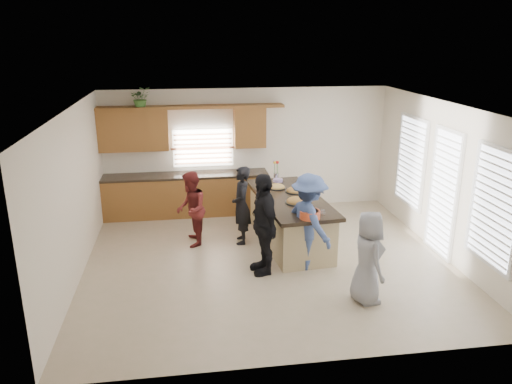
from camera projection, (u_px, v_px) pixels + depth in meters
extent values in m
plane|color=#BDA68C|center=(268.00, 261.00, 9.09)|extent=(6.50, 6.50, 0.00)
cube|color=silver|center=(247.00, 149.00, 11.49)|extent=(6.50, 0.02, 2.80)
cube|color=silver|center=(311.00, 262.00, 5.84)|extent=(6.50, 0.02, 2.80)
cube|color=silver|center=(74.00, 196.00, 8.22)|extent=(0.02, 6.00, 2.80)
cube|color=silver|center=(443.00, 180.00, 9.11)|extent=(0.02, 6.00, 2.80)
cube|color=white|center=(269.00, 106.00, 8.24)|extent=(6.50, 6.00, 0.02)
cube|color=#955A2B|center=(186.00, 195.00, 11.29)|extent=(3.65, 0.62, 0.90)
cube|color=black|center=(185.00, 175.00, 11.15)|extent=(3.70, 0.65, 0.05)
cube|color=#955A2B|center=(133.00, 130.00, 10.81)|extent=(1.50, 0.36, 0.90)
cube|color=#955A2B|center=(250.00, 127.00, 11.17)|extent=(0.70, 0.36, 0.90)
cube|color=#955A2B|center=(192.00, 107.00, 10.84)|extent=(4.05, 0.40, 0.06)
cube|color=brown|center=(203.00, 148.00, 11.30)|extent=(1.35, 0.08, 0.85)
cube|color=white|center=(411.00, 161.00, 10.33)|extent=(0.06, 1.10, 1.75)
cube|color=white|center=(443.00, 193.00, 9.08)|extent=(0.06, 0.85, 2.25)
cube|color=white|center=(494.00, 207.00, 7.59)|extent=(0.06, 1.10, 1.75)
cube|color=tan|center=(290.00, 222.00, 9.75)|extent=(1.23, 2.58, 0.88)
cube|color=black|center=(290.00, 199.00, 9.61)|extent=(1.39, 2.79, 0.07)
cube|color=black|center=(289.00, 240.00, 9.87)|extent=(1.14, 2.49, 0.08)
cylinder|color=black|center=(297.00, 202.00, 9.24)|extent=(0.43, 0.43, 0.02)
ellipsoid|color=#AC8436|center=(297.00, 202.00, 9.24)|extent=(0.39, 0.39, 0.18)
cylinder|color=black|center=(295.00, 192.00, 9.87)|extent=(0.37, 0.37, 0.02)
ellipsoid|color=#AC8436|center=(295.00, 191.00, 9.87)|extent=(0.33, 0.33, 0.15)
cylinder|color=black|center=(277.00, 188.00, 10.11)|extent=(0.35, 0.35, 0.02)
ellipsoid|color=tan|center=(277.00, 187.00, 10.10)|extent=(0.32, 0.32, 0.14)
cylinder|color=#E25229|center=(310.00, 214.00, 8.46)|extent=(0.35, 0.35, 0.14)
cylinder|color=#F3F0C1|center=(310.00, 212.00, 8.45)|extent=(0.29, 0.29, 0.04)
cylinder|color=white|center=(323.00, 212.00, 8.62)|extent=(0.08, 0.08, 0.09)
cylinder|color=#9E83BF|center=(278.00, 180.00, 10.58)|extent=(0.20, 0.20, 0.06)
cylinder|color=silver|center=(276.00, 176.00, 10.73)|extent=(0.10, 0.10, 0.14)
imported|color=#457C31|center=(141.00, 98.00, 10.63)|extent=(0.50, 0.46, 0.47)
imported|color=black|center=(241.00, 205.00, 9.67)|extent=(0.41, 0.59, 1.54)
imported|color=maroon|center=(191.00, 209.00, 9.57)|extent=(0.57, 0.73, 1.47)
imported|color=black|center=(263.00, 224.00, 8.42)|extent=(0.58, 1.09, 1.77)
imported|color=#3E5388|center=(309.00, 222.00, 8.61)|extent=(0.99, 1.26, 1.70)
imported|color=gray|center=(368.00, 257.00, 7.51)|extent=(0.53, 0.75, 1.46)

